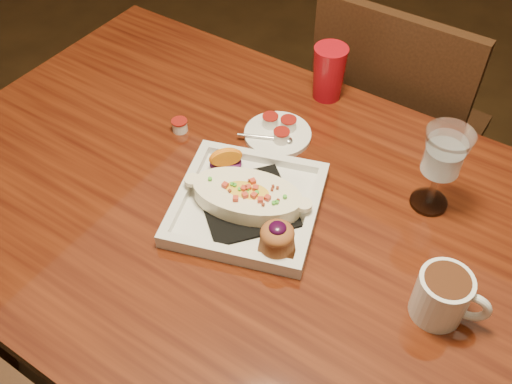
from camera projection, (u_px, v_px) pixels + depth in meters
The scene contains 8 objects.
table at pixel (273, 251), 1.14m from camera, with size 1.50×0.90×0.75m.
chair_far at pixel (391, 132), 1.60m from camera, with size 0.42×0.42×0.93m.
plate at pixel (250, 203), 1.06m from camera, with size 0.34×0.34×0.08m.
coffee_mug at pixel (444, 295), 0.90m from camera, with size 0.12×0.09×0.09m.
goblet at pixel (444, 157), 1.01m from camera, with size 0.09×0.09×0.18m.
saucer at pixel (277, 132), 1.22m from camera, with size 0.14×0.14×0.10m.
creamer_loose at pixel (180, 125), 1.23m from camera, with size 0.03×0.03×0.03m.
red_tumbler at pixel (329, 73), 1.28m from camera, with size 0.08×0.08×0.13m, color #A40B16.
Camera 1 is at (0.35, -0.59, 1.57)m, focal length 40.00 mm.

